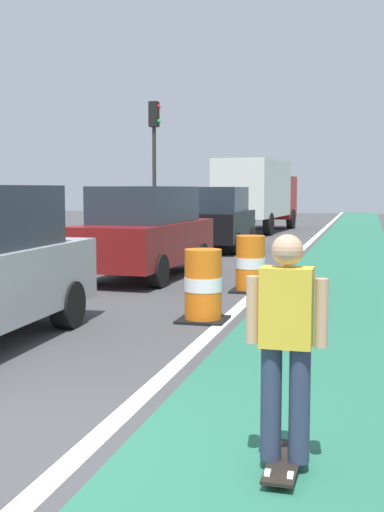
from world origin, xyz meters
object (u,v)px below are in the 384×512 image
object	(u,v)px
skateboarder_on_lane	(286,345)
parked_suv_second	(146,231)
traffic_barrel_mid	(250,264)
delivery_truck_down_block	(257,192)
pedestrian_crossing	(137,224)
traffic_barrel_front	(203,286)
traffic_light_corner	(154,147)
pedestrian_waiting	(97,228)
parked_suv_third	(217,218)

from	to	relation	value
skateboarder_on_lane	parked_suv_second	bearing A→B (deg)	114.01
traffic_barrel_mid	delivery_truck_down_block	size ratio (longest dim) A/B	0.14
pedestrian_crossing	skateboarder_on_lane	bearing A→B (deg)	-67.09
parked_suv_second	delivery_truck_down_block	distance (m)	16.32
skateboarder_on_lane	traffic_barrel_front	distance (m)	5.43
parked_suv_second	traffic_barrel_front	bearing A→B (deg)	-61.69
traffic_light_corner	pedestrian_waiting	size ratio (longest dim) A/B	3.17
pedestrian_crossing	traffic_barrel_mid	bearing A→B (deg)	-56.64
parked_suv_second	traffic_barrel_front	xyz separation A→B (m)	(2.44, -4.53, -0.50)
skateboarder_on_lane	traffic_light_corner	xyz separation A→B (m)	(-7.02, 18.75, 2.59)
skateboarder_on_lane	delivery_truck_down_block	size ratio (longest dim) A/B	0.22
traffic_light_corner	pedestrian_waiting	world-z (taller)	traffic_light_corner
parked_suv_third	traffic_barrel_mid	size ratio (longest dim) A/B	4.26
traffic_barrel_front	skateboarder_on_lane	bearing A→B (deg)	-70.07
delivery_truck_down_block	traffic_barrel_mid	bearing A→B (deg)	-81.23
skateboarder_on_lane	pedestrian_crossing	bearing A→B (deg)	112.91
traffic_barrel_front	traffic_light_corner	xyz separation A→B (m)	(-5.17, 13.65, 2.97)
parked_suv_second	skateboarder_on_lane	bearing A→B (deg)	-65.99
pedestrian_waiting	delivery_truck_down_block	bearing A→B (deg)	78.71
parked_suv_second	delivery_truck_down_block	world-z (taller)	delivery_truck_down_block
traffic_barrel_mid	pedestrian_crossing	bearing A→B (deg)	123.36
traffic_barrel_mid	delivery_truck_down_block	distance (m)	18.05
traffic_barrel_front	delivery_truck_down_block	bearing A→B (deg)	96.98
traffic_barrel_mid	delivery_truck_down_block	world-z (taller)	delivery_truck_down_block
skateboarder_on_lane	traffic_light_corner	bearing A→B (deg)	110.53
traffic_barrel_front	pedestrian_waiting	distance (m)	9.56
traffic_light_corner	parked_suv_second	bearing A→B (deg)	-73.32
parked_suv_third	pedestrian_crossing	bearing A→B (deg)	-159.48
traffic_light_corner	pedestrian_waiting	bearing A→B (deg)	-89.21
traffic_barrel_mid	pedestrian_crossing	world-z (taller)	pedestrian_crossing
traffic_light_corner	traffic_barrel_mid	bearing A→B (deg)	-63.15
parked_suv_third	traffic_barrel_front	distance (m)	11.79
traffic_barrel_front	traffic_barrel_mid	xyz separation A→B (m)	(0.20, 3.05, 0.00)
traffic_light_corner	delivery_truck_down_block	bearing A→B (deg)	69.93
delivery_truck_down_block	pedestrian_waiting	bearing A→B (deg)	-101.29
parked_suv_third	pedestrian_waiting	world-z (taller)	parked_suv_third
traffic_barrel_front	parked_suv_third	bearing A→B (deg)	101.55
pedestrian_waiting	traffic_light_corner	bearing A→B (deg)	90.79
parked_suv_second	traffic_barrel_front	distance (m)	5.18
skateboarder_on_lane	delivery_truck_down_block	xyz separation A→B (m)	(-4.40, 25.93, 0.94)
traffic_barrel_front	parked_suv_second	bearing A→B (deg)	118.31
skateboarder_on_lane	pedestrian_crossing	distance (m)	17.07
parked_suv_second	pedestrian_waiting	size ratio (longest dim) A/B	2.91
skateboarder_on_lane	pedestrian_waiting	bearing A→B (deg)	117.79
delivery_truck_down_block	pedestrian_crossing	bearing A→B (deg)	-102.41
traffic_barrel_front	traffic_barrel_mid	size ratio (longest dim) A/B	1.00
parked_suv_second	traffic_barrel_mid	xyz separation A→B (m)	(2.64, -1.49, -0.50)
skateboarder_on_lane	parked_suv_third	bearing A→B (deg)	104.19
parked_suv_third	pedestrian_crossing	xyz separation A→B (m)	(-2.44, -0.91, -0.17)
parked_suv_third	traffic_barrel_mid	xyz separation A→B (m)	(2.55, -8.49, -0.50)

